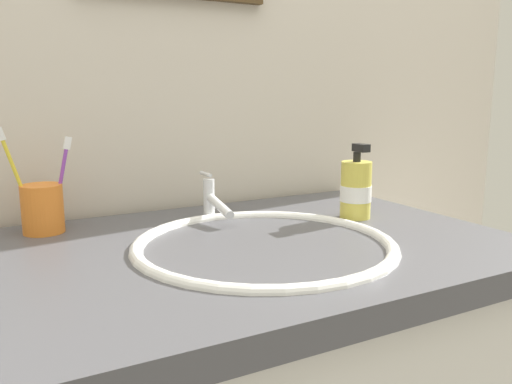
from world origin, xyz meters
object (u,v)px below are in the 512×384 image
(toothbrush_purple, at_px, (61,177))
(soap_dispenser, at_px, (356,190))
(toothbrush_yellow, at_px, (16,174))
(toothbrush_cup, at_px, (43,209))
(faucet, at_px, (213,200))

(toothbrush_purple, height_order, soap_dispenser, toothbrush_purple)
(toothbrush_yellow, xyz_separation_m, soap_dispenser, (0.64, -0.19, -0.05))
(toothbrush_cup, bearing_deg, toothbrush_purple, -2.26)
(faucet, height_order, toothbrush_yellow, toothbrush_yellow)
(toothbrush_cup, xyz_separation_m, toothbrush_purple, (0.04, -0.00, 0.06))
(toothbrush_cup, bearing_deg, faucet, -10.02)
(faucet, relative_size, toothbrush_purple, 0.82)
(faucet, distance_m, soap_dispenser, 0.30)
(soap_dispenser, bearing_deg, toothbrush_cup, 162.55)
(toothbrush_purple, distance_m, soap_dispenser, 0.59)
(toothbrush_purple, height_order, toothbrush_yellow, toothbrush_yellow)
(toothbrush_cup, relative_size, soap_dispenser, 0.58)
(faucet, relative_size, toothbrush_yellow, 0.74)
(toothbrush_cup, height_order, toothbrush_purple, toothbrush_purple)
(toothbrush_purple, relative_size, soap_dispenser, 1.11)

